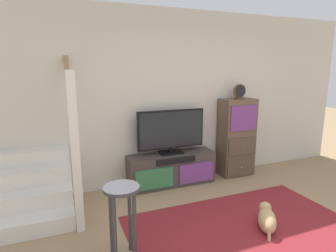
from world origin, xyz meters
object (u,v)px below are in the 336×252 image
at_px(television, 171,131).
at_px(side_cabinet, 236,137).
at_px(dog, 267,219).
at_px(media_console, 172,169).
at_px(bar_stool_near, 122,206).
at_px(desk_clock, 240,92).

height_order(television, side_cabinet, side_cabinet).
xyz_separation_m(television, dog, (0.55, -1.56, -0.76)).
distance_m(media_console, bar_stool_near, 1.83).
xyz_separation_m(television, bar_stool_near, (-1.10, -1.46, -0.33)).
relative_size(side_cabinet, desk_clock, 5.40).
bearing_deg(media_console, desk_clock, -0.23).
xyz_separation_m(media_console, dog, (0.55, -1.54, -0.14)).
bearing_deg(bar_stool_near, media_console, 52.63).
bearing_deg(television, bar_stool_near, -126.92).
distance_m(television, side_cabinet, 1.22).
distance_m(media_console, desk_clock, 1.69).
xyz_separation_m(bar_stool_near, dog, (1.65, -0.10, -0.43)).
bearing_deg(side_cabinet, desk_clock, -76.46).
xyz_separation_m(media_console, bar_stool_near, (-1.10, -1.44, 0.30)).
bearing_deg(desk_clock, side_cabinet, 103.54).
xyz_separation_m(side_cabinet, desk_clock, (0.00, -0.01, 0.78)).
distance_m(desk_clock, dog, 2.13).
relative_size(side_cabinet, bar_stool_near, 1.77).
bearing_deg(side_cabinet, media_console, -179.52).
height_order(television, bar_stool_near, television).
bearing_deg(dog, media_console, 109.82).
bearing_deg(dog, bar_stool_near, 176.54).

